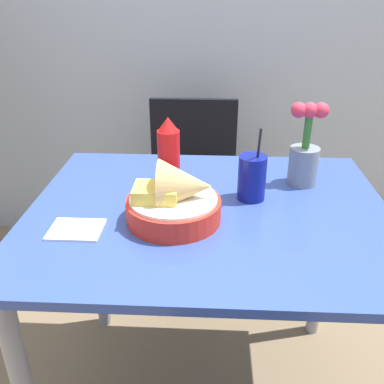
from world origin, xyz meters
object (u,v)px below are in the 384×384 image
(food_basket, at_px, (177,200))
(drink_cup, at_px, (252,179))
(chair_far_window, at_px, (193,177))
(flower_vase, at_px, (305,153))
(ketchup_bottle, at_px, (169,153))

(food_basket, bearing_deg, drink_cup, 34.09)
(chair_far_window, height_order, flower_vase, flower_vase)
(flower_vase, bearing_deg, ketchup_bottle, -176.29)
(chair_far_window, distance_m, flower_vase, 0.77)
(ketchup_bottle, height_order, flower_vase, flower_vase)
(food_basket, xyz_separation_m, ketchup_bottle, (-0.04, 0.22, 0.04))
(ketchup_bottle, bearing_deg, drink_cup, -18.88)
(ketchup_bottle, bearing_deg, flower_vase, 3.71)
(chair_far_window, bearing_deg, flower_vase, -57.60)
(chair_far_window, bearing_deg, food_basket, -89.96)
(ketchup_bottle, relative_size, flower_vase, 0.84)
(flower_vase, bearing_deg, food_basket, -146.01)
(ketchup_bottle, xyz_separation_m, drink_cup, (0.25, -0.08, -0.04))
(food_basket, xyz_separation_m, drink_cup, (0.20, 0.14, 0.00))
(chair_far_window, height_order, drink_cup, drink_cup)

